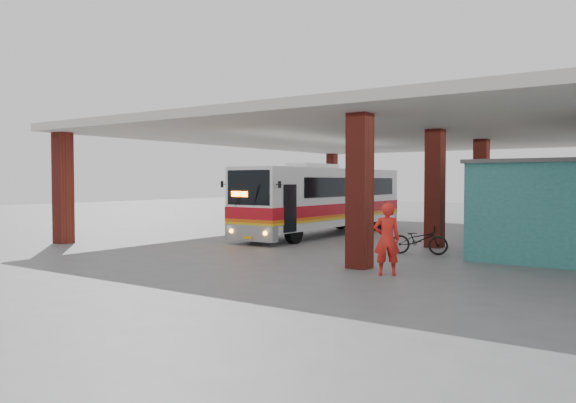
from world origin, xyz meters
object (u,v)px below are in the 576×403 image
(red_chair, at_px, (500,235))
(coach_bus, at_px, (324,200))
(motorcycle, at_px, (419,240))
(pedestrian, at_px, (387,239))

(red_chair, bearing_deg, coach_bus, -178.20)
(coach_bus, xyz_separation_m, red_chair, (7.70, 0.30, -1.22))
(motorcycle, height_order, red_chair, motorcycle)
(motorcycle, relative_size, pedestrian, 0.99)
(coach_bus, xyz_separation_m, pedestrian, (7.02, -8.51, -0.65))
(motorcycle, xyz_separation_m, red_chair, (1.55, 4.36, -0.12))
(red_chair, bearing_deg, motorcycle, -109.96)
(pedestrian, bearing_deg, red_chair, -126.82)
(motorcycle, distance_m, pedestrian, 4.56)
(pedestrian, distance_m, red_chair, 8.86)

